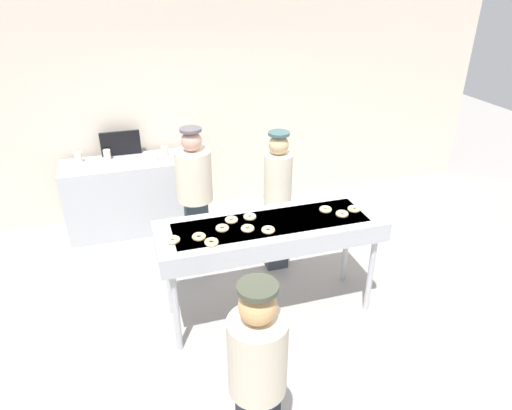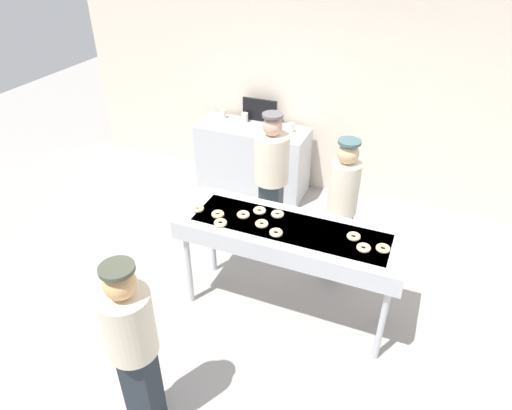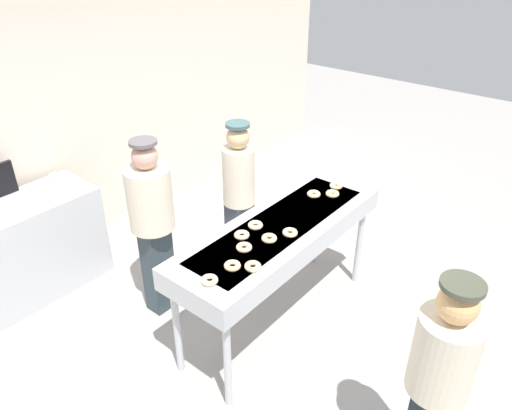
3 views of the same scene
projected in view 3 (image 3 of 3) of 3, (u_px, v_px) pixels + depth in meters
ground_plane at (278, 319)px, 4.45m from camera, size 16.00×16.00×0.00m
back_wall at (86, 94)px, 5.05m from camera, size 8.00×0.12×3.20m
fryer_conveyor at (280, 234)px, 3.99m from camera, size 2.09×0.68×1.02m
plain_donut_0 at (209, 280)px, 3.29m from camera, size 0.16×0.16×0.04m
plain_donut_1 at (242, 235)px, 3.77m from camera, size 0.15×0.15×0.04m
plain_donut_2 at (253, 266)px, 3.42m from camera, size 0.16×0.16×0.04m
plain_donut_3 at (336, 186)px, 4.48m from camera, size 0.15×0.15×0.04m
plain_donut_4 at (244, 247)px, 3.63m from camera, size 0.14×0.14×0.04m
plain_donut_5 at (314, 194)px, 4.34m from camera, size 0.13×0.13×0.04m
plain_donut_6 at (255, 225)px, 3.89m from camera, size 0.16×0.16×0.04m
plain_donut_7 at (290, 233)px, 3.80m from camera, size 0.15×0.15×0.04m
plain_donut_8 at (269, 238)px, 3.73m from camera, size 0.13×0.13×0.04m
plain_donut_9 at (332, 194)px, 4.35m from camera, size 0.13×0.13×0.04m
plain_donut_10 at (232, 266)px, 3.43m from camera, size 0.14×0.14×0.04m
worker_baker at (239, 196)px, 4.62m from camera, size 0.30×0.30×1.62m
worker_assistant at (152, 217)px, 4.13m from camera, size 0.38×0.38×1.67m
customer_waiting at (438, 379)px, 2.74m from camera, size 0.35×0.35×1.60m
prep_counter at (19, 253)px, 4.53m from camera, size 1.52×0.61×0.95m
paper_cup_0 at (55, 180)px, 4.64m from camera, size 0.09×0.09×0.12m
paper_cup_2 at (49, 190)px, 4.47m from camera, size 0.09×0.09×0.12m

